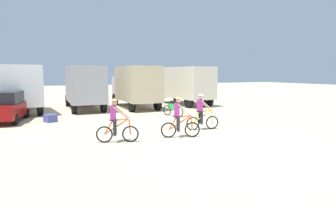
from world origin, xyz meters
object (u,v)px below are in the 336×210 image
(cyclist_near_camera, at_px, (202,113))
(box_truck_cream_rv, at_px, (184,84))
(bicycle_spare, at_px, (173,110))
(box_truck_avon_van, at_px, (19,86))
(cyclist_orange_shirt, at_px, (116,122))
(box_truck_grey_hauler, at_px, (84,85))
(cyclist_cowboy_hat, at_px, (179,119))
(supply_crate, at_px, (50,118))
(sedan_parked, at_px, (6,107))
(box_truck_tan_camper, at_px, (135,85))

(cyclist_near_camera, bearing_deg, box_truck_cream_rv, 66.21)
(bicycle_spare, bearing_deg, cyclist_near_camera, -98.76)
(box_truck_avon_van, height_order, cyclist_orange_shirt, box_truck_avon_van)
(box_truck_grey_hauler, height_order, bicycle_spare, box_truck_grey_hauler)
(box_truck_avon_van, distance_m, cyclist_near_camera, 13.79)
(box_truck_cream_rv, relative_size, cyclist_cowboy_hat, 3.82)
(supply_crate, bearing_deg, cyclist_orange_shirt, -71.22)
(box_truck_grey_hauler, distance_m, supply_crate, 6.05)
(box_truck_cream_rv, height_order, sedan_parked, box_truck_cream_rv)
(box_truck_avon_van, relative_size, supply_crate, 10.56)
(cyclist_cowboy_hat, height_order, cyclist_near_camera, same)
(box_truck_grey_hauler, height_order, box_truck_cream_rv, same)
(box_truck_avon_van, distance_m, cyclist_cowboy_hat, 13.67)
(bicycle_spare, bearing_deg, box_truck_tan_camper, 98.23)
(cyclist_orange_shirt, relative_size, cyclist_cowboy_hat, 1.00)
(cyclist_orange_shirt, bearing_deg, box_truck_grey_hauler, 87.25)
(box_truck_grey_hauler, bearing_deg, cyclist_orange_shirt, -92.75)
(cyclist_near_camera, bearing_deg, box_truck_avon_van, 127.91)
(box_truck_avon_van, bearing_deg, box_truck_grey_hauler, -0.63)
(sedan_parked, height_order, cyclist_orange_shirt, cyclist_orange_shirt)
(cyclist_cowboy_hat, height_order, supply_crate, cyclist_cowboy_hat)
(box_truck_grey_hauler, height_order, box_truck_tan_camper, same)
(box_truck_cream_rv, height_order, cyclist_orange_shirt, box_truck_cream_rv)
(box_truck_avon_van, xyz_separation_m, box_truck_cream_rv, (13.09, -0.31, 0.00))
(box_truck_tan_camper, height_order, cyclist_orange_shirt, box_truck_tan_camper)
(box_truck_tan_camper, xyz_separation_m, cyclist_cowboy_hat, (-1.75, -11.14, -1.03))
(box_truck_avon_van, relative_size, box_truck_grey_hauler, 1.02)
(box_truck_avon_van, xyz_separation_m, cyclist_cowboy_hat, (6.65, -11.90, -1.03))
(bicycle_spare, xyz_separation_m, supply_crate, (-7.45, 0.94, -0.18))
(box_truck_grey_hauler, distance_m, cyclist_orange_shirt, 11.61)
(sedan_parked, height_order, bicycle_spare, sedan_parked)
(sedan_parked, relative_size, cyclist_cowboy_hat, 2.45)
(cyclist_near_camera, bearing_deg, cyclist_cowboy_hat, -149.72)
(box_truck_grey_hauler, distance_m, bicycle_spare, 7.83)
(box_truck_cream_rv, bearing_deg, box_truck_grey_hauler, 178.28)
(cyclist_cowboy_hat, bearing_deg, bicycle_spare, 66.35)
(sedan_parked, xyz_separation_m, cyclist_cowboy_hat, (7.24, -7.87, -0.04))
(box_truck_tan_camper, bearing_deg, bicycle_spare, -81.77)
(box_truck_avon_van, relative_size, box_truck_cream_rv, 1.00)
(cyclist_orange_shirt, bearing_deg, supply_crate, 108.78)
(box_truck_grey_hauler, bearing_deg, box_truck_cream_rv, -1.72)
(box_truck_avon_van, distance_m, bicycle_spare, 11.13)
(sedan_parked, relative_size, cyclist_orange_shirt, 2.45)
(box_truck_tan_camper, xyz_separation_m, bicycle_spare, (0.78, -5.37, -1.48))
(box_truck_grey_hauler, distance_m, cyclist_near_camera, 11.56)
(box_truck_grey_hauler, relative_size, bicycle_spare, 4.20)
(cyclist_cowboy_hat, xyz_separation_m, supply_crate, (-4.92, 6.72, -0.62))
(cyclist_orange_shirt, relative_size, bicycle_spare, 1.13)
(box_truck_grey_hauler, height_order, sedan_parked, box_truck_grey_hauler)
(box_truck_avon_van, bearing_deg, sedan_parked, -98.42)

